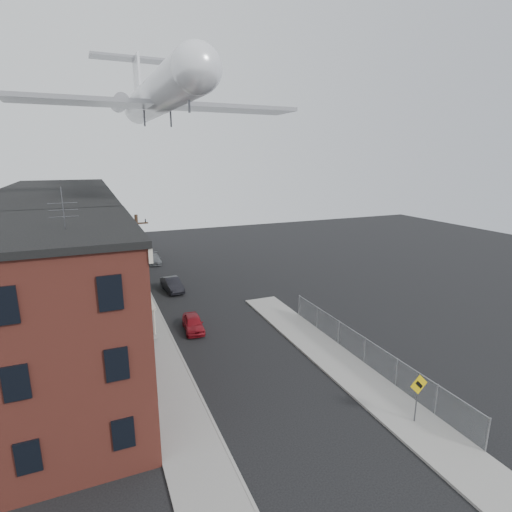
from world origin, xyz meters
The scene contains 19 objects.
ground centered at (0.00, 0.00, 0.00)m, with size 120.00×120.00×0.00m, color black.
sidewalk_left centered at (-5.50, 24.00, 0.06)m, with size 3.00×62.00×0.12m, color gray.
sidewalk_right centered at (5.50, 6.00, 0.06)m, with size 3.00×26.00×0.12m, color gray.
curb_left centered at (-4.05, 24.00, 0.07)m, with size 0.15×62.00×0.14m, color gray.
curb_right centered at (4.05, 6.00, 0.07)m, with size 0.15×26.00×0.14m, color gray.
corner_building centered at (-12.00, 7.00, 5.16)m, with size 10.31×12.30×12.15m.
row_house_a centered at (-11.96, 16.50, 5.13)m, with size 11.98×7.00×10.30m.
row_house_b centered at (-11.96, 23.50, 5.13)m, with size 11.98×7.00×10.30m.
row_house_c centered at (-11.96, 30.50, 5.13)m, with size 11.98×7.00×10.30m.
row_house_d centered at (-11.96, 37.50, 5.13)m, with size 11.98×7.00×10.30m.
row_house_e centered at (-11.96, 44.50, 5.13)m, with size 11.98×7.00×10.30m.
chainlink_fence centered at (7.00, 5.00, 1.00)m, with size 0.06×18.06×1.90m.
warning_sign centered at (5.60, -1.03, 1.88)m, with size 1.10×0.11×2.80m.
utility_pole centered at (-5.60, 18.00, 4.67)m, with size 1.80×0.26×9.00m.
street_tree centered at (-5.27, 27.92, 3.45)m, with size 3.22×3.20×5.20m.
car_near centered at (-2.18, 14.58, 0.62)m, with size 1.46×3.64×1.24m, color maroon.
car_mid centered at (-1.80, 24.86, 0.69)m, with size 1.45×4.17×1.37m, color black.
car_far centered at (-1.80, 36.76, 0.58)m, with size 1.62×3.98×1.16m, color slate.
airplane centered at (-2.47, 23.51, 18.66)m, with size 23.74×27.11×7.88m.
Camera 1 is at (-8.94, -14.42, 13.43)m, focal length 28.00 mm.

